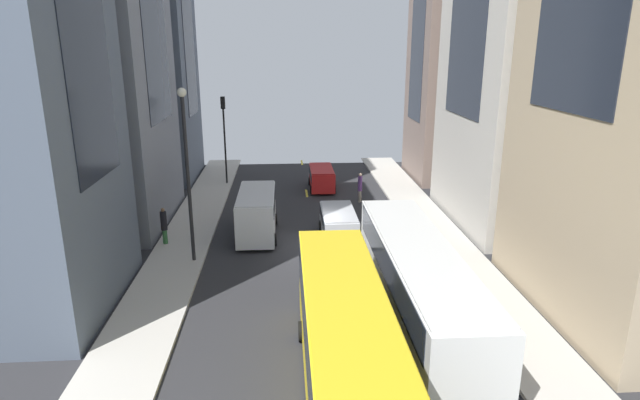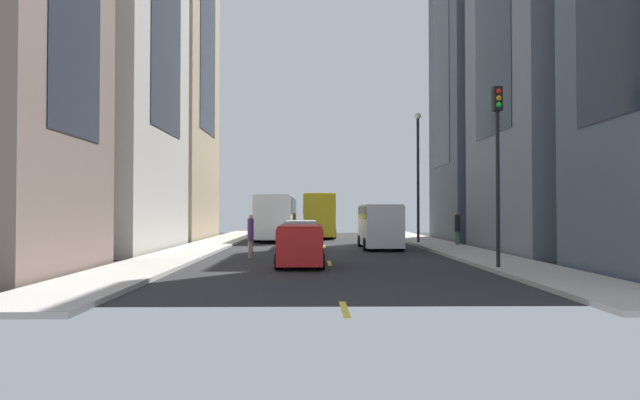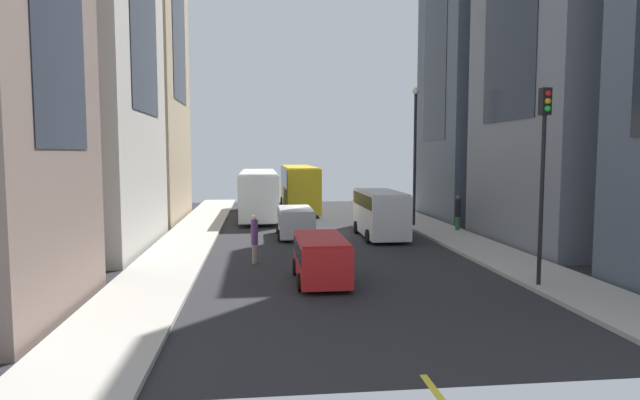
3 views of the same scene
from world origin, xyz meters
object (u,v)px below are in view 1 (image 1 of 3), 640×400
car_silver_1 (339,222)px  pedestrian_walking_far (360,186)px  streetcar_yellow (347,345)px  traffic_light_near_corner (224,125)px  city_bus_white (418,279)px  car_red_0 (322,177)px  delivery_van_white (257,210)px  pedestrian_crossing_near (164,225)px

car_silver_1 → pedestrian_walking_far: pedestrian_walking_far is taller
streetcar_yellow → traffic_light_near_corner: bearing=-76.7°
car_silver_1 → city_bus_white: bearing=101.6°
city_bus_white → car_silver_1: size_ratio=2.99×
car_red_0 → pedestrian_walking_far: size_ratio=1.94×
delivery_van_white → pedestrian_walking_far: bearing=-137.7°
pedestrian_walking_far → delivery_van_white: bearing=59.6°
car_red_0 → car_silver_1: bearing=91.2°
delivery_van_white → traffic_light_near_corner: traffic_light_near_corner is taller
delivery_van_white → pedestrian_crossing_near: 5.14m
pedestrian_walking_far → car_silver_1: bearing=89.7°
car_silver_1 → delivery_van_white: bearing=-8.7°
pedestrian_crossing_near → traffic_light_near_corner: bearing=-29.5°
car_silver_1 → traffic_light_near_corner: 14.96m
city_bus_white → pedestrian_walking_far: 16.88m
city_bus_white → car_silver_1: (2.04, -9.91, -1.05)m
car_silver_1 → car_red_0: bearing=-88.8°
car_silver_1 → traffic_light_near_corner: bearing=-58.5°
car_silver_1 → pedestrian_walking_far: (-2.21, -6.95, 0.16)m
traffic_light_near_corner → streetcar_yellow: bearing=103.3°
city_bus_white → car_red_0: (2.26, -20.42, -1.04)m
traffic_light_near_corner → delivery_van_white: bearing=104.1°
delivery_van_white → pedestrian_walking_far: (-6.85, -6.24, -0.39)m
streetcar_yellow → car_red_0: streetcar_yellow is taller
streetcar_yellow → car_silver_1: streetcar_yellow is taller
streetcar_yellow → car_red_0: bearing=-92.3°
city_bus_white → traffic_light_near_corner: 24.39m
streetcar_yellow → car_silver_1: 14.60m
streetcar_yellow → car_silver_1: bearing=-94.9°
streetcar_yellow → pedestrian_crossing_near: bearing=-58.9°
streetcar_yellow → pedestrian_crossing_near: 16.23m
streetcar_yellow → car_red_0: (-1.02, -25.01, -1.15)m
city_bus_white → delivery_van_white: 12.55m
car_silver_1 → pedestrian_walking_far: bearing=-107.6°
delivery_van_white → car_red_0: delivery_van_white is taller
city_bus_white → pedestrian_walking_far: size_ratio=6.05×
delivery_van_white → car_red_0: 10.76m
city_bus_white → streetcar_yellow: bearing=54.5°
city_bus_white → car_red_0: city_bus_white is taller
pedestrian_walking_far → car_red_0: bearing=-38.5°
pedestrian_walking_far → pedestrian_crossing_near: bearing=50.0°
delivery_van_white → car_red_0: size_ratio=1.39×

